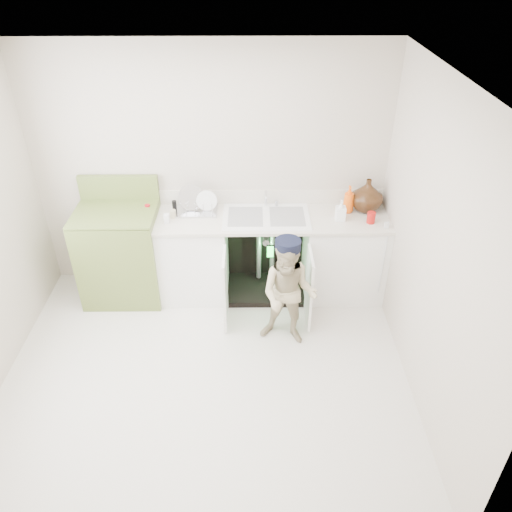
{
  "coord_description": "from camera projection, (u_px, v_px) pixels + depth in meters",
  "views": [
    {
      "loc": [
        0.41,
        -3.08,
        3.29
      ],
      "look_at": [
        0.44,
        0.7,
        0.77
      ],
      "focal_mm": 35.0,
      "sensor_mm": 36.0,
      "label": 1
    }
  ],
  "objects": [
    {
      "name": "room_shell",
      "position": [
        197.0,
        255.0,
        3.69
      ],
      "size": [
        6.0,
        5.5,
        1.26
      ],
      "color": "#BEB3A2",
      "rests_on": "ground"
    },
    {
      "name": "ground",
      "position": [
        206.0,
        373.0,
        4.39
      ],
      "size": [
        3.5,
        3.5,
        0.0
      ],
      "primitive_type": "plane",
      "color": "beige",
      "rests_on": "ground"
    },
    {
      "name": "avocado_stove",
      "position": [
        122.0,
        252.0,
        5.08
      ],
      "size": [
        0.79,
        0.65,
        1.23
      ],
      "color": "olive",
      "rests_on": "ground"
    },
    {
      "name": "counter_run",
      "position": [
        269.0,
        253.0,
        5.14
      ],
      "size": [
        2.44,
        1.02,
        1.23
      ],
      "color": "white",
      "rests_on": "ground"
    },
    {
      "name": "repair_worker",
      "position": [
        289.0,
        293.0,
        4.45
      ],
      "size": [
        0.61,
        0.69,
        1.09
      ],
      "rotation": [
        0.0,
        0.0,
        -0.26
      ],
      "color": "tan",
      "rests_on": "ground"
    }
  ]
}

